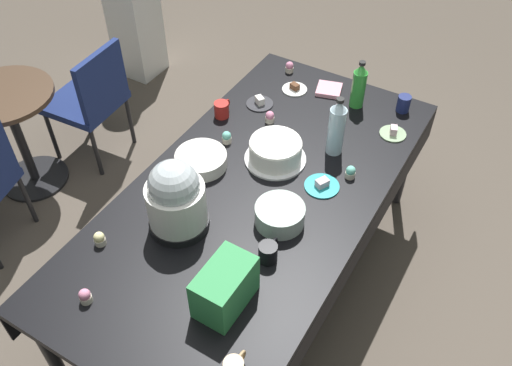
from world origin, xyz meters
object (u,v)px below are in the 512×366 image
soda_bottle_water (337,128)px  dessert_plate_teal (322,185)px  round_cafe_table (13,122)px  cupcake_mint (85,296)px  soda_bottle_lime_soda (359,86)px  potluck_table (256,199)px  glass_salad_bowl (280,215)px  ceramic_snack_bowl (201,160)px  cupcake_cocoa (270,117)px  cupcake_rose (289,67)px  dessert_plate_charcoal (260,103)px  maroon_chair_right (91,97)px  coffee_mug_navy (404,103)px  cupcake_lemon (227,137)px  dessert_plate_sage (393,133)px  dessert_plate_white (295,89)px  slow_cooker (176,199)px  cupcake_berry (100,239)px  cupcake_vanilla (350,172)px  coffee_mug_red (222,109)px  coffee_mug_black (268,252)px  frosted_layer_cake (275,151)px  soda_carton (225,287)px  water_cooler (132,6)px

soda_bottle_water → dessert_plate_teal: bearing=-167.0°
soda_bottle_water → round_cafe_table: bearing=104.6°
cupcake_mint → soda_bottle_lime_soda: size_ratio=0.24×
potluck_table → glass_salad_bowl: (-0.12, -0.19, 0.11)m
potluck_table → soda_bottle_lime_soda: soda_bottle_lime_soda is taller
ceramic_snack_bowl → soda_bottle_water: soda_bottle_water is taller
potluck_table → round_cafe_table: bearing=91.7°
dessert_plate_teal → soda_bottle_lime_soda: soda_bottle_lime_soda is taller
soda_bottle_water → cupcake_cocoa: bearing=84.1°
cupcake_cocoa → cupcake_rose: bearing=15.8°
dessert_plate_charcoal → maroon_chair_right: maroon_chair_right is taller
soda_bottle_lime_soda → coffee_mug_navy: soda_bottle_lime_soda is taller
ceramic_snack_bowl → dessert_plate_teal: size_ratio=1.52×
cupcake_lemon → cupcake_mint: same height
dessert_plate_sage → dessert_plate_white: bearing=81.8°
cupcake_rose → slow_cooker: bearing=-173.4°
cupcake_berry → cupcake_vanilla: 1.22m
dessert_plate_sage → soda_bottle_lime_soda: bearing=62.8°
soda_bottle_water → coffee_mug_red: 0.67m
cupcake_rose → coffee_mug_red: size_ratio=0.56×
maroon_chair_right → round_cafe_table: size_ratio=1.18×
glass_salad_bowl → cupcake_cocoa: size_ratio=3.36×
coffee_mug_black → maroon_chair_right: size_ratio=0.14×
glass_salad_bowl → frosted_layer_cake: bearing=31.9°
glass_salad_bowl → soda_bottle_lime_soda: size_ratio=0.80×
cupcake_lemon → cupcake_rose: size_ratio=1.00×
potluck_table → round_cafe_table: (-0.05, 1.73, -0.19)m
dessert_plate_teal → cupcake_lemon: cupcake_lemon is taller
cupcake_rose → soda_carton: (-1.58, -0.55, 0.07)m
dessert_plate_sage → cupcake_berry: (-1.36, 0.84, 0.02)m
potluck_table → dessert_plate_white: dessert_plate_white is taller
slow_cooker → cupcake_lemon: size_ratio=5.45×
water_cooler → frosted_layer_cake: bearing=-120.8°
cupcake_cocoa → coffee_mug_navy: coffee_mug_navy is taller
coffee_mug_navy → dessert_plate_sage: bearing=-172.8°
soda_bottle_water → frosted_layer_cake: bearing=133.0°
potluck_table → coffee_mug_navy: bearing=-21.9°
glass_salad_bowl → dessert_plate_sage: glass_salad_bowl is taller
dessert_plate_sage → cupcake_cocoa: bearing=111.2°
cupcake_berry → cupcake_lemon: 0.86m
cupcake_lemon → dessert_plate_teal: bearing=-94.4°
slow_cooker → frosted_layer_cake: bearing=-14.8°
dessert_plate_white → dessert_plate_teal: bearing=-142.9°
cupcake_rose → round_cafe_table: cupcake_rose is taller
cupcake_cocoa → round_cafe_table: (-0.54, 1.52, -0.28)m
dessert_plate_teal → coffee_mug_red: coffee_mug_red is taller
ceramic_snack_bowl → cupcake_cocoa: size_ratio=3.85×
ceramic_snack_bowl → soda_bottle_water: (0.44, -0.53, 0.12)m
soda_bottle_water → round_cafe_table: size_ratio=0.46×
coffee_mug_red → water_cooler: water_cooler is taller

